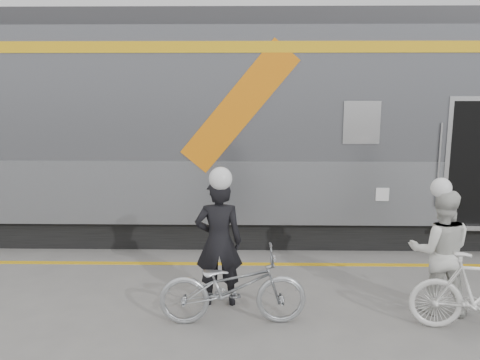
{
  "coord_description": "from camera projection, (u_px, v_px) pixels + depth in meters",
  "views": [
    {
      "loc": [
        -0.25,
        -5.65,
        2.93
      ],
      "look_at": [
        -0.39,
        1.6,
        1.5
      ],
      "focal_mm": 38.0,
      "sensor_mm": 36.0,
      "label": 1
    }
  ],
  "objects": [
    {
      "name": "ground",
      "position": [
        270.0,
        328.0,
        6.1
      ],
      "size": [
        90.0,
        90.0,
        0.0
      ],
      "primitive_type": "plane",
      "color": "slate",
      "rests_on": "ground"
    },
    {
      "name": "train",
      "position": [
        334.0,
        126.0,
        9.79
      ],
      "size": [
        24.0,
        3.17,
        4.1
      ],
      "color": "black",
      "rests_on": "ground"
    },
    {
      "name": "safety_strip",
      "position": [
        264.0,
        264.0,
        8.21
      ],
      "size": [
        24.0,
        0.12,
        0.01
      ],
      "primitive_type": "cube",
      "color": "yellow",
      "rests_on": "ground"
    },
    {
      "name": "man",
      "position": [
        219.0,
        242.0,
        6.62
      ],
      "size": [
        0.64,
        0.44,
        1.7
      ],
      "primitive_type": "imported",
      "rotation": [
        0.0,
        0.0,
        3.19
      ],
      "color": "black",
      "rests_on": "ground"
    },
    {
      "name": "bicycle_left",
      "position": [
        233.0,
        287.0,
        6.15
      ],
      "size": [
        1.81,
        0.71,
        0.94
      ],
      "primitive_type": "imported",
      "rotation": [
        0.0,
        0.0,
        1.62
      ],
      "color": "#A7ABAF",
      "rests_on": "ground"
    },
    {
      "name": "woman",
      "position": [
        440.0,
        252.0,
        6.41
      ],
      "size": [
        0.87,
        0.73,
        1.6
      ],
      "primitive_type": "imported",
      "rotation": [
        0.0,
        0.0,
        2.97
      ],
      "color": "silver",
      "rests_on": "ground"
    },
    {
      "name": "helmet_man",
      "position": [
        218.0,
        167.0,
        6.43
      ],
      "size": [
        0.29,
        0.29,
        0.29
      ],
      "primitive_type": "sphere",
      "color": "white",
      "rests_on": "man"
    },
    {
      "name": "helmet_woman",
      "position": [
        446.0,
        179.0,
        6.23
      ],
      "size": [
        0.26,
        0.26,
        0.26
      ],
      "primitive_type": "sphere",
      "color": "white",
      "rests_on": "woman"
    }
  ]
}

